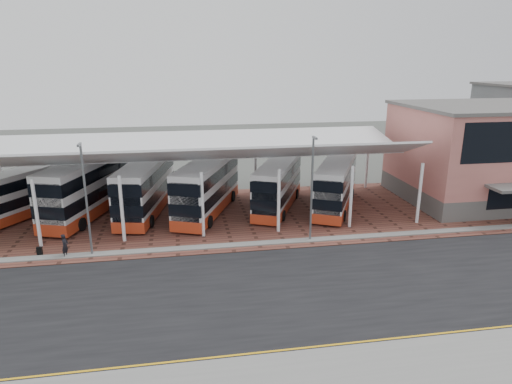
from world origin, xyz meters
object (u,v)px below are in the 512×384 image
(bus_5, at_px, (336,185))
(bus_1, at_px, (87,188))
(terminal, at_px, (499,152))
(bus_3, at_px, (207,187))
(pedestrian, at_px, (65,246))
(bus_0, at_px, (10,198))
(bus_2, at_px, (146,188))
(bus_4, at_px, (278,186))

(bus_5, bearing_deg, bus_1, -158.00)
(bus_5, bearing_deg, terminal, 28.61)
(bus_1, bearing_deg, terminal, 16.61)
(bus_3, height_order, pedestrian, bus_3)
(bus_5, bearing_deg, bus_0, -155.51)
(pedestrian, bearing_deg, bus_2, -16.05)
(bus_1, xyz_separation_m, bus_2, (5.02, -0.40, -0.13))
(bus_1, height_order, bus_5, bus_1)
(bus_0, height_order, bus_5, bus_5)
(bus_0, relative_size, bus_3, 0.84)
(bus_1, bearing_deg, bus_3, 11.79)
(bus_0, height_order, bus_3, bus_3)
(terminal, relative_size, bus_1, 1.50)
(bus_2, distance_m, bus_3, 5.45)
(terminal, xyz_separation_m, pedestrian, (-38.74, -7.70, -3.77))
(pedestrian, bearing_deg, bus_3, -38.89)
(terminal, height_order, bus_2, terminal)
(terminal, bearing_deg, bus_2, 178.31)
(terminal, height_order, bus_0, terminal)
(bus_4, xyz_separation_m, bus_5, (5.26, -0.87, 0.04))
(bus_1, height_order, bus_4, bus_1)
(bus_1, height_order, bus_3, bus_1)
(bus_2, bearing_deg, bus_5, 6.80)
(terminal, relative_size, pedestrian, 11.03)
(bus_3, distance_m, bus_4, 6.47)
(terminal, xyz_separation_m, bus_4, (-21.81, 0.37, -2.45))
(bus_4, bearing_deg, bus_0, -156.38)
(terminal, relative_size, bus_5, 1.73)
(terminal, height_order, bus_5, terminal)
(bus_3, bearing_deg, terminal, 21.50)
(bus_1, distance_m, bus_3, 10.47)
(terminal, bearing_deg, bus_4, 179.02)
(terminal, bearing_deg, bus_3, 179.72)
(bus_1, bearing_deg, bus_0, -154.86)
(terminal, distance_m, bus_5, 16.73)
(bus_1, bearing_deg, bus_2, 14.14)
(pedestrian, bearing_deg, terminal, -64.45)
(bus_0, height_order, bus_1, bus_1)
(terminal, height_order, bus_1, terminal)
(bus_3, height_order, bus_5, bus_3)
(bus_0, bearing_deg, bus_1, 38.76)
(bus_5, bearing_deg, bus_4, -162.50)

